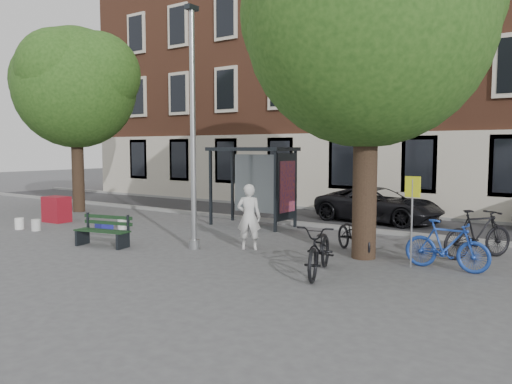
{
  "coord_description": "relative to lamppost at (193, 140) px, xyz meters",
  "views": [
    {
      "loc": [
        8.56,
        -9.47,
        2.59
      ],
      "look_at": [
        0.83,
        1.6,
        1.4
      ],
      "focal_mm": 35.0,
      "sensor_mm": 36.0,
      "label": 1
    }
  ],
  "objects": [
    {
      "name": "ground",
      "position": [
        0.0,
        0.0,
        -2.78
      ],
      "size": [
        90.0,
        90.0,
        0.0
      ],
      "primitive_type": "plane",
      "color": "#4C4C4F",
      "rests_on": "ground"
    },
    {
      "name": "road",
      "position": [
        0.0,
        7.0,
        -2.78
      ],
      "size": [
        40.0,
        4.0,
        0.01
      ],
      "primitive_type": "cube",
      "color": "#28282B",
      "rests_on": "ground"
    },
    {
      "name": "curb_near",
      "position": [
        0.0,
        5.0,
        -2.72
      ],
      "size": [
        40.0,
        0.25,
        0.12
      ],
      "primitive_type": "cube",
      "color": "gray",
      "rests_on": "ground"
    },
    {
      "name": "curb_far",
      "position": [
        0.0,
        9.0,
        -2.72
      ],
      "size": [
        40.0,
        0.25,
        0.12
      ],
      "primitive_type": "cube",
      "color": "gray",
      "rests_on": "ground"
    },
    {
      "name": "building_row",
      "position": [
        0.0,
        13.0,
        4.22
      ],
      "size": [
        30.0,
        8.0,
        14.0
      ],
      "primitive_type": "cube",
      "color": "brown",
      "rests_on": "ground"
    },
    {
      "name": "lamppost",
      "position": [
        0.0,
        0.0,
        0.0
      ],
      "size": [
        0.28,
        0.35,
        6.11
      ],
      "color": "#9EA0A3",
      "rests_on": "ground"
    },
    {
      "name": "tree_right",
      "position": [
        4.01,
        1.38,
        2.83
      ],
      "size": [
        5.76,
        5.6,
        8.2
      ],
      "color": "black",
      "rests_on": "ground"
    },
    {
      "name": "tree_left",
      "position": [
        -8.99,
        2.88,
        2.43
      ],
      "size": [
        5.18,
        4.86,
        7.4
      ],
      "color": "black",
      "rests_on": "ground"
    },
    {
      "name": "bus_shelter",
      "position": [
        -0.61,
        4.11,
        -0.87
      ],
      "size": [
        2.85,
        1.45,
        2.62
      ],
      "color": "#1E2328",
      "rests_on": "ground"
    },
    {
      "name": "painter",
      "position": [
        1.2,
        0.75,
        -1.94
      ],
      "size": [
        0.73,
        0.65,
        1.69
      ],
      "primitive_type": "imported",
      "rotation": [
        0.0,
        0.0,
        3.63
      ],
      "color": "silver",
      "rests_on": "ground"
    },
    {
      "name": "bench",
      "position": [
        -2.21,
        -1.1,
        -2.42
      ],
      "size": [
        1.62,
        0.81,
        0.8
      ],
      "rotation": [
        0.0,
        0.0,
        0.21
      ],
      "color": "#1E2328",
      "rests_on": "ground"
    },
    {
      "name": "bike_a",
      "position": [
        3.57,
        1.9,
        -2.31
      ],
      "size": [
        1.76,
        1.64,
        0.94
      ],
      "primitive_type": "imported",
      "rotation": [
        0.0,
        0.0,
        0.86
      ],
      "color": "black",
      "rests_on": "ground"
    },
    {
      "name": "bike_b",
      "position": [
        5.91,
        1.4,
        -2.25
      ],
      "size": [
        1.8,
        0.57,
        1.07
      ],
      "primitive_type": "imported",
      "rotation": [
        0.0,
        0.0,
        1.53
      ],
      "color": "#1C3D9A",
      "rests_on": "ground"
    },
    {
      "name": "bike_c",
      "position": [
        3.89,
        -0.5,
        -2.25
      ],
      "size": [
        1.29,
        2.17,
        1.07
      ],
      "primitive_type": "imported",
      "rotation": [
        0.0,
        0.0,
        0.3
      ],
      "color": "black",
      "rests_on": "ground"
    },
    {
      "name": "bike_d",
      "position": [
        6.22,
        2.99,
        -2.2
      ],
      "size": [
        1.59,
        1.89,
        1.17
      ],
      "primitive_type": "imported",
      "rotation": [
        0.0,
        0.0,
        2.51
      ],
      "color": "black",
      "rests_on": "ground"
    },
    {
      "name": "car_dark",
      "position": [
        2.15,
        7.21,
        -2.17
      ],
      "size": [
        4.54,
        2.35,
        1.22
      ],
      "primitive_type": "imported",
      "rotation": [
        0.0,
        0.0,
        1.5
      ],
      "color": "black",
      "rests_on": "ground"
    },
    {
      "name": "red_stand",
      "position": [
        -7.13,
        0.75,
        -2.33
      ],
      "size": [
        0.93,
        0.64,
        0.9
      ],
      "primitive_type": "cube",
      "rotation": [
        0.0,
        0.0,
        0.05
      ],
      "color": "maroon",
      "rests_on": "ground"
    },
    {
      "name": "blue_crate",
      "position": [
        -4.55,
        0.75,
        -2.68
      ],
      "size": [
        0.64,
        0.53,
        0.2
      ],
      "primitive_type": "cube",
      "rotation": [
        0.0,
        0.0,
        -0.26
      ],
      "color": "navy",
      "rests_on": "ground"
    },
    {
      "name": "bucket_a",
      "position": [
        -5.99,
        -0.72,
        -2.6
      ],
      "size": [
        0.37,
        0.37,
        0.36
      ],
      "primitive_type": "cylinder",
      "rotation": [
        0.0,
        0.0,
        0.4
      ],
      "color": "silver",
      "rests_on": "ground"
    },
    {
      "name": "bucket_b",
      "position": [
        -4.01,
        1.03,
        -2.6
      ],
      "size": [
        0.29,
        0.29,
        0.36
      ],
      "primitive_type": "cylinder",
      "rotation": [
        0.0,
        0.0,
        0.05
      ],
      "color": "silver",
      "rests_on": "ground"
    },
    {
      "name": "bucket_c",
      "position": [
        -6.7,
        -0.86,
        -2.6
      ],
      "size": [
        0.33,
        0.33,
        0.36
      ],
      "primitive_type": "cylinder",
      "rotation": [
        0.0,
        0.0,
        0.21
      ],
      "color": "white",
      "rests_on": "ground"
    },
    {
      "name": "notice_sign",
      "position": [
        5.22,
        1.19,
        -1.33
      ],
      "size": [
        0.34,
        0.07,
        1.99
      ],
      "rotation": [
        0.0,
        0.0,
        -0.12
      ],
      "color": "#9EA0A3",
      "rests_on": "ground"
    }
  ]
}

